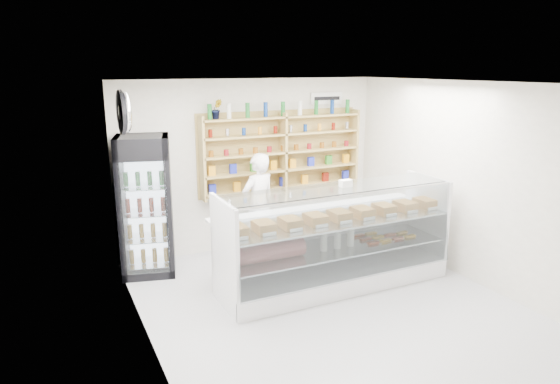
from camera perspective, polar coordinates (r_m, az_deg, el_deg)
room at (r=6.14m, az=5.76°, el=-0.87°), size 5.00×5.00×5.00m
display_counter at (r=7.05m, az=6.18°, el=-7.59°), size 3.26×0.97×1.42m
shop_worker at (r=7.91m, az=-2.48°, el=-1.56°), size 0.70×0.55×1.69m
drinks_cooler at (r=7.48m, az=-15.06°, el=-1.53°), size 0.89×0.87×2.04m
wall_shelving at (r=8.34m, az=0.34°, el=4.57°), size 2.84×0.28×1.33m
potted_plant at (r=7.82m, az=-7.24°, el=9.39°), size 0.19×0.16×0.31m
security_mirror at (r=6.34m, az=-17.26°, el=8.69°), size 0.15×0.50×0.50m
wall_sign at (r=8.79m, az=5.34°, el=10.62°), size 0.62×0.03×0.20m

